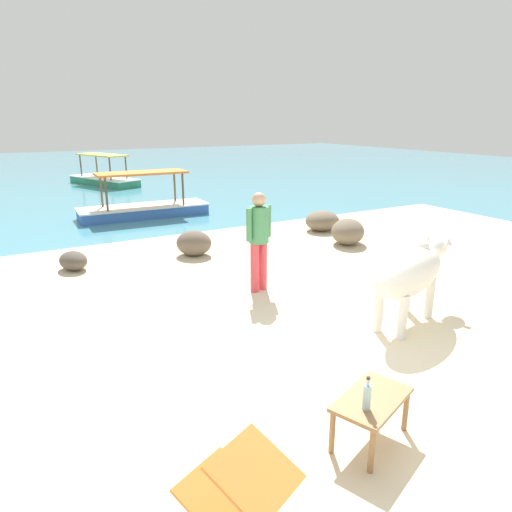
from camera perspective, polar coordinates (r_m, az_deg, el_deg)
name	(u,v)px	position (r m, az deg, el deg)	size (l,w,h in m)	color
sand_beach	(354,374)	(5.43, 12.06, -14.08)	(18.00, 14.00, 0.04)	beige
water_surface	(66,174)	(25.77, -22.47, 9.33)	(60.00, 36.00, 0.03)	teal
cow	(410,271)	(6.52, 18.57, -1.73)	(2.06, 1.10, 1.15)	silver
low_bench_table	(372,405)	(4.27, 14.14, -17.45)	(0.87, 0.68, 0.44)	olive
bottle	(367,396)	(4.02, 13.60, -16.56)	(0.07, 0.07, 0.30)	#A3C6D1
deck_chair_far	(236,485)	(3.42, -2.45, -26.47)	(0.80, 0.92, 0.68)	olive
person_standing	(259,235)	(7.33, 0.35, 2.68)	(0.50, 0.32, 1.62)	#CC3D47
shore_rock_large	(322,221)	(11.74, 8.21, 4.36)	(0.96, 0.82, 0.49)	#756651
shore_rock_medium	(348,232)	(10.53, 11.31, 3.00)	(0.98, 0.73, 0.57)	#756651
shore_rock_small	(73,261)	(9.23, -21.72, -0.54)	(0.64, 0.47, 0.35)	brown
shore_rock_flat	(194,243)	(9.55, -7.71, 1.60)	(0.74, 0.65, 0.51)	#6B5B4C
boat_green	(104,178)	(21.01, -18.33, 9.13)	(2.43, 3.84, 1.29)	#338E66
boat_blue	(144,207)	(13.80, -13.74, 5.91)	(3.71, 1.27, 1.29)	#3866B7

